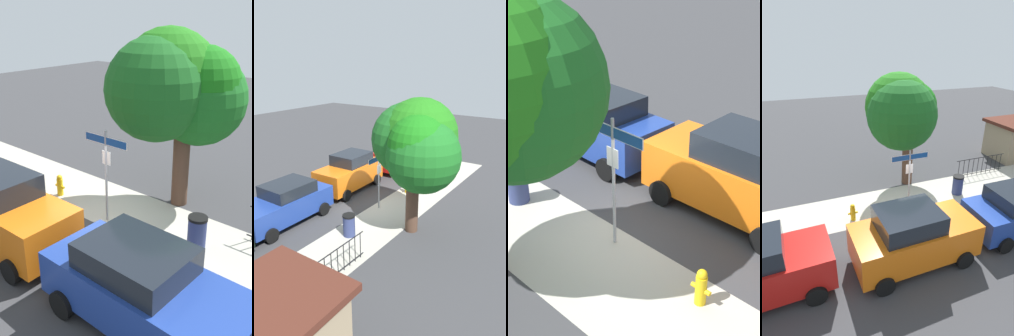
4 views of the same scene
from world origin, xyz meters
TOP-DOWN VIEW (x-y plane):
  - ground_plane at (0.00, 0.00)m, footprint 60.00×60.00m
  - sidewalk_strip at (2.00, 1.30)m, footprint 24.00×2.60m
  - street_sign at (-0.10, 0.40)m, footprint 1.66×0.07m
  - car_orange at (-1.25, -2.44)m, footprint 4.27×2.13m
  - car_blue at (3.55, -2.33)m, footprint 4.49×2.16m
  - fire_hydrant at (-2.61, 0.60)m, footprint 0.42×0.22m
  - trash_bin at (2.87, 0.90)m, footprint 0.55×0.55m

SIDE VIEW (x-z plane):
  - ground_plane at x=0.00m, z-range 0.00..0.00m
  - sidewalk_strip at x=2.00m, z-range 0.00..0.00m
  - fire_hydrant at x=-2.61m, z-range -0.01..0.77m
  - trash_bin at x=2.87m, z-range 0.00..0.98m
  - car_blue at x=3.55m, z-range 0.01..1.88m
  - car_orange at x=-1.25m, z-range -0.01..2.11m
  - street_sign at x=-0.10m, z-range 0.63..3.58m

